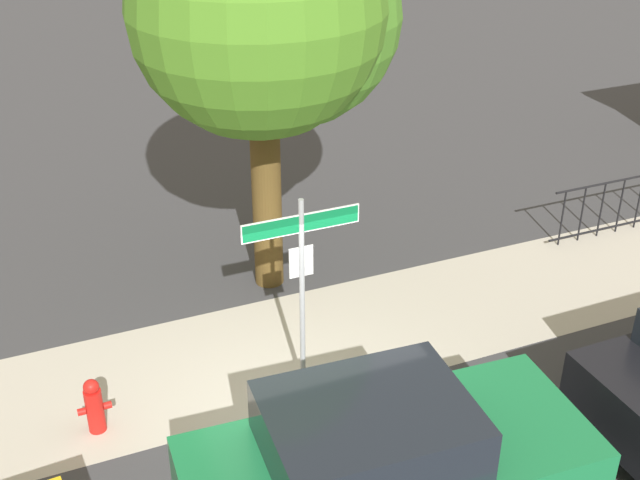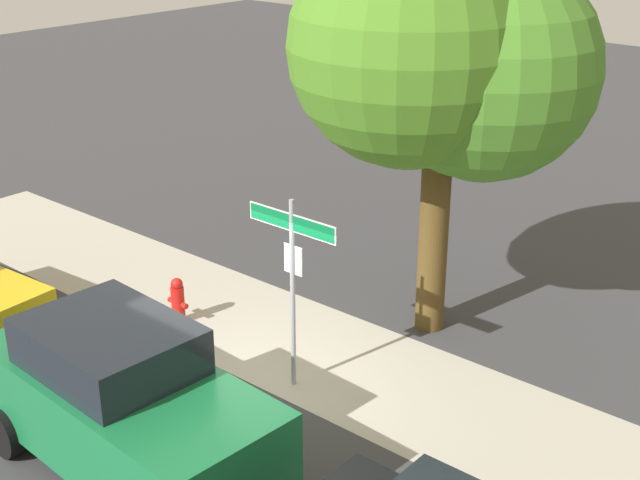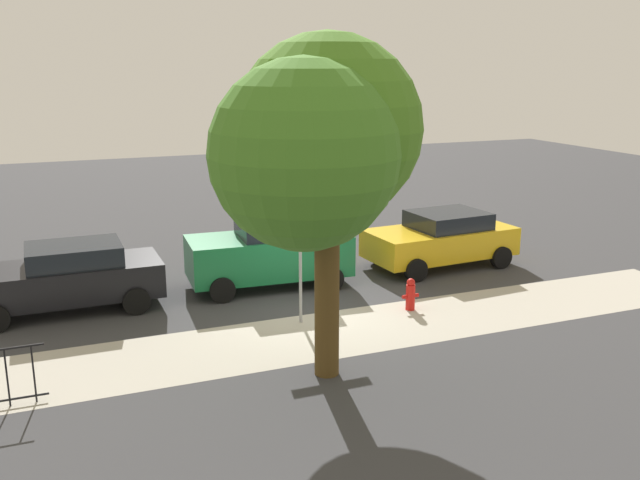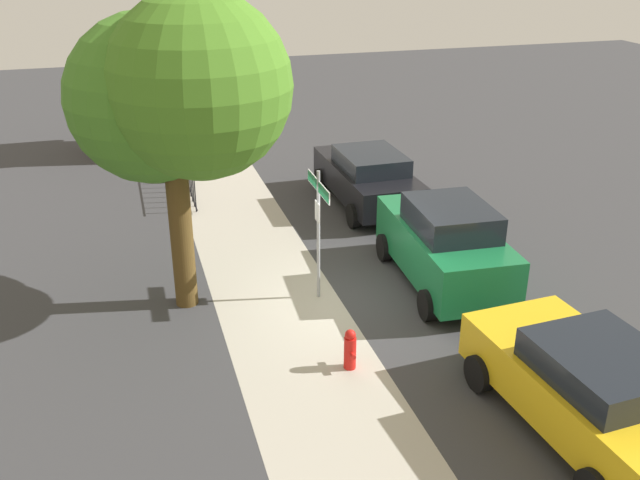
{
  "view_description": "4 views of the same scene",
  "coord_description": "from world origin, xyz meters",
  "px_view_note": "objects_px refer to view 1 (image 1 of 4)",
  "views": [
    {
      "loc": [
        -2.87,
        -7.85,
        7.16
      ],
      "look_at": [
        0.76,
        0.82,
        1.96
      ],
      "focal_mm": 46.33,
      "sensor_mm": 36.0,
      "label": 1
    },
    {
      "loc": [
        7.78,
        -7.73,
        6.8
      ],
      "look_at": [
        0.11,
        1.24,
        1.92
      ],
      "focal_mm": 49.78,
      "sensor_mm": 36.0,
      "label": 2
    },
    {
      "loc": [
        5.54,
        14.49,
        5.75
      ],
      "look_at": [
        -0.03,
        0.67,
        1.96
      ],
      "focal_mm": 39.34,
      "sensor_mm": 36.0,
      "label": 3
    },
    {
      "loc": [
        -12.48,
        4.08,
        7.26
      ],
      "look_at": [
        0.07,
        0.44,
        1.44
      ],
      "focal_mm": 39.73,
      "sensor_mm": 36.0,
      "label": 4
    }
  ],
  "objects_px": {
    "shade_tree": "(272,16)",
    "car_green": "(385,476)",
    "fire_hydrant": "(94,406)",
    "street_sign": "(302,260)"
  },
  "relations": [
    {
      "from": "car_green",
      "to": "street_sign",
      "type": "bearing_deg",
      "value": 89.17
    },
    {
      "from": "street_sign",
      "to": "fire_hydrant",
      "type": "xyz_separation_m",
      "value": [
        -2.72,
        0.2,
        -1.6
      ]
    },
    {
      "from": "shade_tree",
      "to": "car_green",
      "type": "distance_m",
      "value": 6.38
    },
    {
      "from": "street_sign",
      "to": "fire_hydrant",
      "type": "bearing_deg",
      "value": 175.82
    },
    {
      "from": "shade_tree",
      "to": "car_green",
      "type": "bearing_deg",
      "value": -98.53
    },
    {
      "from": "street_sign",
      "to": "fire_hydrant",
      "type": "distance_m",
      "value": 3.16
    },
    {
      "from": "street_sign",
      "to": "shade_tree",
      "type": "height_order",
      "value": "shade_tree"
    },
    {
      "from": "street_sign",
      "to": "shade_tree",
      "type": "distance_m",
      "value": 3.54
    },
    {
      "from": "shade_tree",
      "to": "fire_hydrant",
      "type": "relative_size",
      "value": 8.1
    },
    {
      "from": "shade_tree",
      "to": "fire_hydrant",
      "type": "distance_m",
      "value": 5.69
    }
  ]
}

